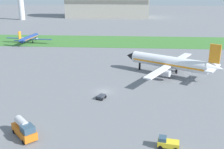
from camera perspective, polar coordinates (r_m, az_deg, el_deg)
ground_plane at (r=70.72m, az=-1.78°, el=-3.60°), size 600.00×600.00×0.00m
grass_taxiway_strip at (r=132.79m, az=0.90°, el=6.99°), size 360.00×28.00×0.08m
airplane_midfield_jet at (r=83.84m, az=12.23°, el=2.46°), size 28.44×28.46×11.18m
airplane_taxiing_turboprop at (r=134.41m, az=-17.10°, el=7.39°), size 22.82×19.60×6.85m
fuel_truck_near_gate at (r=52.75m, az=-18.01°, el=-10.83°), size 6.19×6.39×3.29m
baggage_cart_midfield at (r=66.22m, az=-2.30°, el=-4.66°), size 2.57×2.89×0.90m
pushback_tug_by_runway at (r=48.54m, az=11.57°, el=-13.90°), size 3.86×2.58×1.95m
hangar_distant at (r=233.25m, az=-0.93°, el=15.40°), size 67.51×27.87×30.95m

